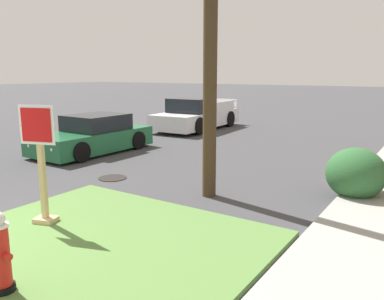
{
  "coord_description": "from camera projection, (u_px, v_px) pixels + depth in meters",
  "views": [
    {
      "loc": [
        6.54,
        -1.89,
        2.62
      ],
      "look_at": [
        2.08,
        4.91,
        1.01
      ],
      "focal_mm": 36.51,
      "sensor_mm": 36.0,
      "label": 1
    }
  ],
  "objects": [
    {
      "name": "grass_corner_patch",
      "position": [
        87.0,
        249.0,
        5.8
      ],
      "size": [
        4.9,
        4.6,
        0.08
      ],
      "primitive_type": "cube",
      "color": "#567F3D",
      "rests_on": "ground"
    },
    {
      "name": "fire_hydrant",
      "position": [
        0.0,
        254.0,
        4.53
      ],
      "size": [
        0.38,
        0.34,
        0.99
      ],
      "color": "black",
      "rests_on": "grass_corner_patch"
    },
    {
      "name": "stop_sign",
      "position": [
        41.0,
        169.0,
        6.57
      ],
      "size": [
        0.62,
        0.38,
        2.03
      ],
      "color": "tan",
      "rests_on": "grass_corner_patch"
    },
    {
      "name": "manhole_cover",
      "position": [
        113.0,
        178.0,
        9.85
      ],
      "size": [
        0.7,
        0.7,
        0.02
      ],
      "primitive_type": "cylinder",
      "color": "black",
      "rests_on": "ground"
    },
    {
      "name": "parked_sedan_green",
      "position": [
        94.0,
        136.0,
        13.04
      ],
      "size": [
        2.0,
        4.1,
        1.25
      ],
      "color": "#1E6038",
      "rests_on": "ground"
    },
    {
      "name": "pickup_truck_white",
      "position": [
        196.0,
        116.0,
        18.33
      ],
      "size": [
        2.31,
        5.28,
        1.48
      ],
      "color": "silver",
      "rests_on": "ground"
    },
    {
      "name": "shrub_by_curb",
      "position": [
        356.0,
        174.0,
        8.17
      ],
      "size": [
        1.22,
        1.22,
        1.09
      ],
      "primitive_type": "ellipsoid",
      "color": "#2D5F31",
      "rests_on": "ground"
    }
  ]
}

